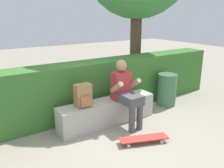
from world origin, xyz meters
TOP-DOWN VIEW (x-y plane):
  - ground_plane at (0.00, 0.00)m, footprint 24.00×24.00m
  - bench_main at (0.00, 0.38)m, footprint 1.94×0.40m
  - person_skater at (0.27, 0.17)m, footprint 0.49×0.62m
  - skateboard_near_person at (0.12, -0.54)m, footprint 0.82×0.47m
  - backpack_on_bench at (-0.50, 0.37)m, footprint 0.28×0.23m
  - hedge_row at (0.37, 0.99)m, footprint 5.75×0.54m
  - trash_bin at (1.63, 0.44)m, footprint 0.42×0.42m

SIDE VIEW (x-z plane):
  - ground_plane at x=0.00m, z-range 0.00..0.00m
  - skateboard_near_person at x=0.12m, z-range 0.03..0.12m
  - bench_main at x=0.00m, z-range 0.00..0.47m
  - trash_bin at x=1.63m, z-range 0.00..0.73m
  - hedge_row at x=0.37m, z-range 0.00..1.10m
  - backpack_on_bench at x=-0.50m, z-range 0.46..0.86m
  - person_skater at x=0.27m, z-range 0.05..1.27m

